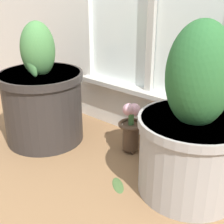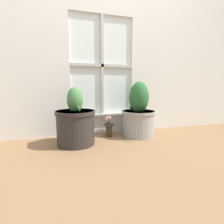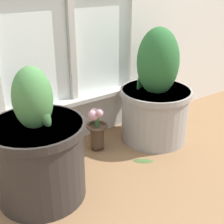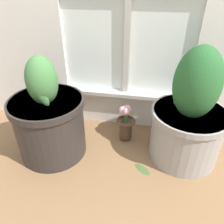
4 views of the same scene
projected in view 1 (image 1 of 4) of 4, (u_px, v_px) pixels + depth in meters
name	position (u px, v px, depth m)	size (l,w,h in m)	color
ground_plane	(80.00, 177.00, 1.35)	(10.00, 10.00, 0.00)	olive
potted_plant_left	(42.00, 98.00, 1.58)	(0.42, 0.42, 0.61)	#2D2826
potted_plant_right	(193.00, 131.00, 1.17)	(0.42, 0.42, 0.67)	#9E9993
flower_vase	(131.00, 125.00, 1.50)	(0.13, 0.13, 0.26)	#473323
fallen_leaf	(118.00, 185.00, 1.29)	(0.11, 0.10, 0.01)	#476633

